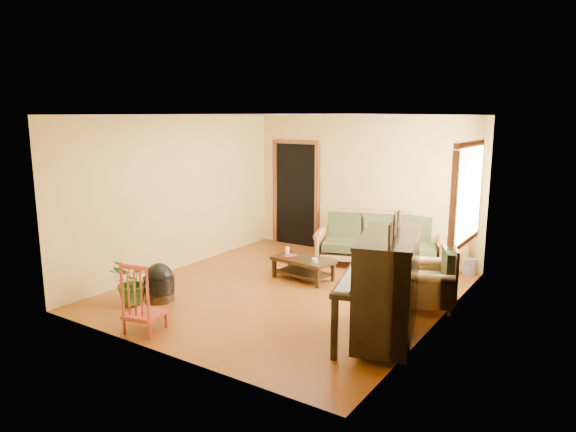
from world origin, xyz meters
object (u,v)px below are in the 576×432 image
Objects in this scene: ceramic_crock at (469,266)px; potted_plant at (133,282)px; armchair at (426,275)px; sofa at (379,240)px; footstool at (159,287)px; piano at (388,289)px; red_chair at (144,297)px; coffee_table at (303,269)px.

potted_plant reaches higher than ceramic_crock.
sofa is at bearing 108.85° from armchair.
armchair is 2.08× the size of footstool.
ceramic_crock is at bearing -5.71° from sofa.
piano is 3.30m from footstool.
sofa is 7.89× the size of ceramic_crock.
red_chair is at bearing -156.45° from armchair.
red_chair is (-2.56, -2.70, -0.00)m from armchair.
armchair is 0.61× the size of piano.
coffee_table is 2.86m from red_chair.
coffee_table is 2.54m from piano.
piano is at bearing -92.31° from ceramic_crock.
footstool is (-3.22, -1.86, -0.24)m from armchair.
armchair reaches higher than coffee_table.
footstool reaches higher than ceramic_crock.
piano is at bearing -35.66° from coffee_table.
ceramic_crock is at bearing 44.74° from red_chair.
potted_plant is at bearing -121.21° from coffee_table.
footstool is at bearing -138.92° from sofa.
ceramic_crock is (0.13, 3.20, -0.50)m from piano.
red_chair is at bearing -100.90° from coffee_table.
piano reaches higher than footstool.
piano reaches higher than armchair.
piano reaches higher than ceramic_crock.
piano is (1.33, -2.85, 0.18)m from sofa.
coffee_table is at bearing -141.09° from ceramic_crock.
coffee_table is 2.65m from potted_plant.
red_chair is (-2.57, -1.33, -0.20)m from piano.
potted_plant is at bearing -138.90° from sofa.
ceramic_crock is (3.36, 3.70, -0.07)m from footstool.
coffee_table is 2.04m from armchair.
coffee_table is at bearing 58.79° from potted_plant.
armchair is 3.23× the size of ceramic_crock.
armchair is 3.73m from footstool.
armchair is at bearing 74.59° from piano.
sofa is 2.46× the size of red_chair.
footstool is 1.09m from red_chair.
armchair is 1.38m from piano.
footstool is (-3.23, -0.50, -0.44)m from piano.
piano is 1.65× the size of red_chair.
piano is at bearing 13.27° from potted_plant.
potted_plant reaches higher than footstool.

